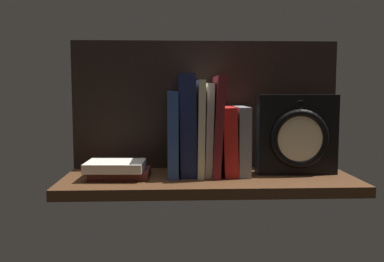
{
  "coord_description": "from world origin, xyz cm",
  "views": [
    {
      "loc": [
        -8.83,
        -102.17,
        21.4
      ],
      "look_at": [
        -4.05,
        3.69,
        11.01
      ],
      "focal_mm": 39.35,
      "sensor_mm": 36.0,
      "label": 1
    }
  ],
  "objects_px": {
    "book_red_requiem": "(228,140)",
    "book_gray_chess": "(241,140)",
    "book_blue_modern": "(173,133)",
    "book_navy_bierce": "(187,125)",
    "book_maroon_dawkins": "(216,125)",
    "book_white_catcher": "(208,129)",
    "framed_clock": "(297,135)",
    "book_cream_twain": "(200,127)",
    "book_stack_side": "(118,170)"
  },
  "relations": [
    {
      "from": "book_red_requiem",
      "to": "book_gray_chess",
      "type": "distance_m",
      "value": 0.03
    },
    {
      "from": "book_navy_bierce",
      "to": "framed_clock",
      "type": "relative_size",
      "value": 1.25
    },
    {
      "from": "book_blue_modern",
      "to": "book_navy_bierce",
      "type": "distance_m",
      "value": 0.04
    },
    {
      "from": "book_gray_chess",
      "to": "book_white_catcher",
      "type": "bearing_deg",
      "value": 180.0
    },
    {
      "from": "book_blue_modern",
      "to": "book_maroon_dawkins",
      "type": "height_order",
      "value": "book_maroon_dawkins"
    },
    {
      "from": "book_maroon_dawkins",
      "to": "book_red_requiem",
      "type": "bearing_deg",
      "value": 0.0
    },
    {
      "from": "book_navy_bierce",
      "to": "book_white_catcher",
      "type": "distance_m",
      "value": 0.05
    },
    {
      "from": "book_stack_side",
      "to": "book_navy_bierce",
      "type": "bearing_deg",
      "value": 15.2
    },
    {
      "from": "framed_clock",
      "to": "book_white_catcher",
      "type": "bearing_deg",
      "value": 177.51
    },
    {
      "from": "book_blue_modern",
      "to": "framed_clock",
      "type": "distance_m",
      "value": 0.31
    },
    {
      "from": "book_blue_modern",
      "to": "book_white_catcher",
      "type": "xyz_separation_m",
      "value": [
        0.09,
        0.0,
        0.01
      ]
    },
    {
      "from": "book_cream_twain",
      "to": "book_gray_chess",
      "type": "bearing_deg",
      "value": 0.0
    },
    {
      "from": "book_maroon_dawkins",
      "to": "book_gray_chess",
      "type": "relative_size",
      "value": 1.44
    },
    {
      "from": "book_navy_bierce",
      "to": "framed_clock",
      "type": "distance_m",
      "value": 0.28
    },
    {
      "from": "book_cream_twain",
      "to": "framed_clock",
      "type": "height_order",
      "value": "book_cream_twain"
    },
    {
      "from": "book_gray_chess",
      "to": "book_stack_side",
      "type": "bearing_deg",
      "value": -171.43
    },
    {
      "from": "book_stack_side",
      "to": "book_cream_twain",
      "type": "bearing_deg",
      "value": 12.91
    },
    {
      "from": "book_cream_twain",
      "to": "book_stack_side",
      "type": "xyz_separation_m",
      "value": [
        -0.2,
        -0.05,
        -0.1
      ]
    },
    {
      "from": "book_blue_modern",
      "to": "book_stack_side",
      "type": "xyz_separation_m",
      "value": [
        -0.13,
        -0.05,
        -0.08
      ]
    },
    {
      "from": "book_cream_twain",
      "to": "book_red_requiem",
      "type": "xyz_separation_m",
      "value": [
        0.07,
        0.0,
        -0.03
      ]
    },
    {
      "from": "book_blue_modern",
      "to": "book_gray_chess",
      "type": "bearing_deg",
      "value": 0.0
    },
    {
      "from": "framed_clock",
      "to": "book_stack_side",
      "type": "bearing_deg",
      "value": -175.34
    },
    {
      "from": "book_white_catcher",
      "to": "book_red_requiem",
      "type": "height_order",
      "value": "book_white_catcher"
    },
    {
      "from": "book_blue_modern",
      "to": "book_navy_bierce",
      "type": "height_order",
      "value": "book_navy_bierce"
    },
    {
      "from": "book_blue_modern",
      "to": "book_cream_twain",
      "type": "xyz_separation_m",
      "value": [
        0.07,
        0.0,
        0.01
      ]
    },
    {
      "from": "book_navy_bierce",
      "to": "book_stack_side",
      "type": "height_order",
      "value": "book_navy_bierce"
    },
    {
      "from": "book_navy_bierce",
      "to": "book_maroon_dawkins",
      "type": "height_order",
      "value": "book_navy_bierce"
    },
    {
      "from": "book_navy_bierce",
      "to": "book_cream_twain",
      "type": "distance_m",
      "value": 0.03
    },
    {
      "from": "book_stack_side",
      "to": "framed_clock",
      "type": "bearing_deg",
      "value": 4.66
    },
    {
      "from": "book_cream_twain",
      "to": "book_stack_side",
      "type": "bearing_deg",
      "value": -167.09
    },
    {
      "from": "book_maroon_dawkins",
      "to": "book_red_requiem",
      "type": "distance_m",
      "value": 0.05
    },
    {
      "from": "book_cream_twain",
      "to": "book_gray_chess",
      "type": "xyz_separation_m",
      "value": [
        0.11,
        0.0,
        -0.03
      ]
    },
    {
      "from": "book_cream_twain",
      "to": "book_maroon_dawkins",
      "type": "xyz_separation_m",
      "value": [
        0.04,
        0.0,
        0.0
      ]
    },
    {
      "from": "book_blue_modern",
      "to": "book_stack_side",
      "type": "relative_size",
      "value": 1.37
    },
    {
      "from": "framed_clock",
      "to": "book_stack_side",
      "type": "distance_m",
      "value": 0.46
    },
    {
      "from": "book_navy_bierce",
      "to": "book_red_requiem",
      "type": "relative_size",
      "value": 1.48
    },
    {
      "from": "book_blue_modern",
      "to": "framed_clock",
      "type": "relative_size",
      "value": 1.04
    },
    {
      "from": "book_navy_bierce",
      "to": "book_gray_chess",
      "type": "xyz_separation_m",
      "value": [
        0.14,
        0.0,
        -0.04
      ]
    },
    {
      "from": "book_navy_bierce",
      "to": "book_gray_chess",
      "type": "bearing_deg",
      "value": 0.0
    },
    {
      "from": "book_cream_twain",
      "to": "framed_clock",
      "type": "bearing_deg",
      "value": -2.29
    },
    {
      "from": "book_gray_chess",
      "to": "framed_clock",
      "type": "height_order",
      "value": "framed_clock"
    },
    {
      "from": "book_red_requiem",
      "to": "book_gray_chess",
      "type": "bearing_deg",
      "value": 0.0
    },
    {
      "from": "book_maroon_dawkins",
      "to": "book_stack_side",
      "type": "height_order",
      "value": "book_maroon_dawkins"
    },
    {
      "from": "book_navy_bierce",
      "to": "book_cream_twain",
      "type": "relative_size",
      "value": 1.06
    },
    {
      "from": "book_navy_bierce",
      "to": "book_cream_twain",
      "type": "xyz_separation_m",
      "value": [
        0.03,
        0.0,
        -0.01
      ]
    },
    {
      "from": "book_gray_chess",
      "to": "framed_clock",
      "type": "xyz_separation_m",
      "value": [
        0.14,
        -0.01,
        0.01
      ]
    },
    {
      "from": "book_maroon_dawkins",
      "to": "framed_clock",
      "type": "height_order",
      "value": "book_maroon_dawkins"
    },
    {
      "from": "book_white_catcher",
      "to": "book_maroon_dawkins",
      "type": "bearing_deg",
      "value": 0.0
    },
    {
      "from": "book_maroon_dawkins",
      "to": "book_cream_twain",
      "type": "bearing_deg",
      "value": 180.0
    },
    {
      "from": "book_red_requiem",
      "to": "book_cream_twain",
      "type": "bearing_deg",
      "value": 180.0
    }
  ]
}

